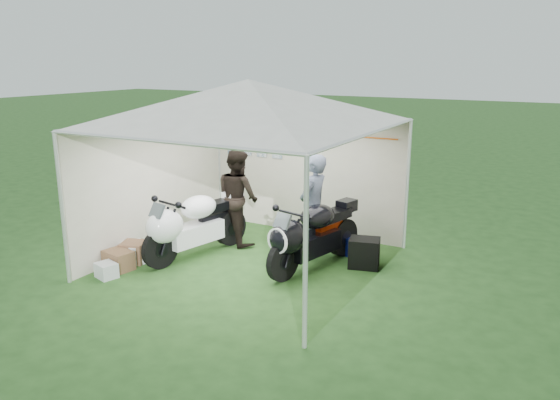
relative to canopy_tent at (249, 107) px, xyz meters
The scene contains 12 objects.
ground 2.58m from the canopy_tent, 89.22° to the right, with size 80.00×80.00×0.00m, color #23481B.
canopy_tent is the anchor object (origin of this frame).
motorcycle_white 2.23m from the canopy_tent, 165.59° to the right, with size 0.79×2.19×1.09m.
motorcycle_black 2.21m from the canopy_tent, 13.04° to the left, with size 0.82×2.15×1.08m.
paddock_stand 2.95m from the canopy_tent, 44.74° to the left, with size 0.43×0.27×0.32m, color #1925B3.
person_dark_jacket 2.01m from the canopy_tent, 134.62° to the left, with size 0.85×0.66×1.75m, color black.
person_blue_jacket 1.99m from the canopy_tent, 44.04° to the left, with size 0.65×0.43×1.79m, color slate.
equipment_box 2.98m from the canopy_tent, 23.61° to the left, with size 0.48×0.39×0.48m, color black.
crate_0 3.11m from the canopy_tent, 153.75° to the right, with size 0.47×0.36×0.31m, color silver.
crate_1 3.11m from the canopy_tent, 152.77° to the right, with size 0.39×0.39×0.34m, color brown.
crate_2 3.37m from the canopy_tent, 135.40° to the right, with size 0.32×0.27×0.23m, color silver.
crate_3 3.24m from the canopy_tent, 143.56° to the right, with size 0.47×0.33×0.31m, color brown.
Camera 1 is at (4.56, -7.21, 3.31)m, focal length 35.00 mm.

